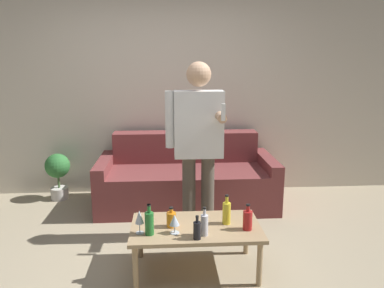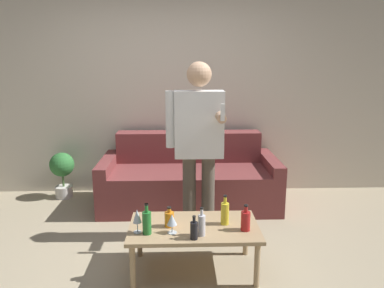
{
  "view_description": "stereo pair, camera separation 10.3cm",
  "coord_description": "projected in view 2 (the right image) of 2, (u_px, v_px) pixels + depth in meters",
  "views": [
    {
      "loc": [
        0.07,
        -2.74,
        1.68
      ],
      "look_at": [
        0.28,
        0.48,
        0.95
      ],
      "focal_mm": 35.0,
      "sensor_mm": 36.0,
      "label": 1
    },
    {
      "loc": [
        0.18,
        -2.75,
        1.68
      ],
      "look_at": [
        0.28,
        0.48,
        0.95
      ],
      "focal_mm": 35.0,
      "sensor_mm": 36.0,
      "label": 2
    }
  ],
  "objects": [
    {
      "name": "bottle_yellow",
      "position": [
        169.0,
        218.0,
        2.95
      ],
      "size": [
        0.08,
        0.08,
        0.16
      ],
      "color": "orange",
      "rests_on": "coffee_table"
    },
    {
      "name": "wall_back",
      "position": [
        166.0,
        87.0,
        4.67
      ],
      "size": [
        8.0,
        0.06,
        2.7
      ],
      "color": "beige",
      "rests_on": "ground_plane"
    },
    {
      "name": "bottle_orange",
      "position": [
        225.0,
        213.0,
        2.98
      ],
      "size": [
        0.07,
        0.07,
        0.24
      ],
      "color": "yellow",
      "rests_on": "coffee_table"
    },
    {
      "name": "bottle_clear",
      "position": [
        246.0,
        220.0,
        2.88
      ],
      "size": [
        0.07,
        0.07,
        0.21
      ],
      "color": "#B21E1E",
      "rests_on": "coffee_table"
    },
    {
      "name": "person_standing_front",
      "position": [
        198.0,
        139.0,
        3.41
      ],
      "size": [
        0.52,
        0.43,
        1.67
      ],
      "color": "brown",
      "rests_on": "ground_plane"
    },
    {
      "name": "couch",
      "position": [
        189.0,
        179.0,
        4.42
      ],
      "size": [
        2.03,
        0.91,
        0.82
      ],
      "color": "brown",
      "rests_on": "ground_plane"
    },
    {
      "name": "bottle_dark",
      "position": [
        202.0,
        224.0,
        2.79
      ],
      "size": [
        0.06,
        0.06,
        0.22
      ],
      "color": "silver",
      "rests_on": "coffee_table"
    },
    {
      "name": "wine_glass_far",
      "position": [
        172.0,
        220.0,
        2.83
      ],
      "size": [
        0.08,
        0.08,
        0.15
      ],
      "color": "silver",
      "rests_on": "coffee_table"
    },
    {
      "name": "ground_plane",
      "position": [
        159.0,
        271.0,
        3.05
      ],
      "size": [
        16.0,
        16.0,
        0.0
      ],
      "primitive_type": "plane",
      "color": "tan"
    },
    {
      "name": "coffee_table",
      "position": [
        194.0,
        231.0,
        2.98
      ],
      "size": [
        1.03,
        0.59,
        0.39
      ],
      "color": "tan",
      "rests_on": "ground_plane"
    },
    {
      "name": "bottle_green",
      "position": [
        147.0,
        222.0,
        2.82
      ],
      "size": [
        0.07,
        0.07,
        0.24
      ],
      "color": "#23752D",
      "rests_on": "coffee_table"
    },
    {
      "name": "potted_plant",
      "position": [
        62.0,
        170.0,
        4.6
      ],
      "size": [
        0.3,
        0.3,
        0.57
      ],
      "color": "silver",
      "rests_on": "ground_plane"
    },
    {
      "name": "bottle_red",
      "position": [
        194.0,
        230.0,
        2.74
      ],
      "size": [
        0.06,
        0.06,
        0.18
      ],
      "color": "black",
      "rests_on": "coffee_table"
    },
    {
      "name": "wine_glass_near",
      "position": [
        137.0,
        217.0,
        2.83
      ],
      "size": [
        0.07,
        0.07,
        0.19
      ],
      "color": "silver",
      "rests_on": "coffee_table"
    }
  ]
}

